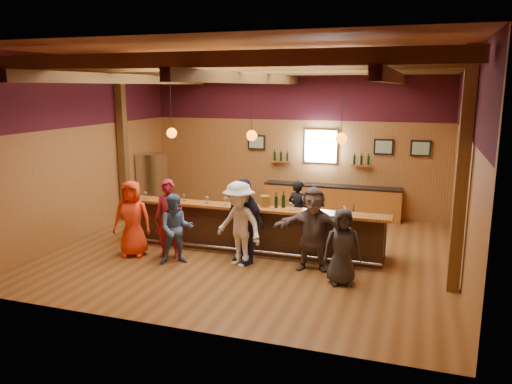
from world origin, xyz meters
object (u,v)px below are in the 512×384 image
bartender (298,211)px  bar_counter (255,228)px  customer_white (239,224)px  customer_dark (342,247)px  ice_bucket (265,201)px  bottle_a (276,202)px  customer_redvest (169,219)px  customer_denim (176,229)px  customer_orange (132,219)px  back_bar_cabinet (331,201)px  customer_brown (313,229)px  customer_navy (244,221)px  stainless_fridge (152,183)px

bartender → bar_counter: bearing=69.7°
customer_white → bartender: customer_white is taller
customer_white → customer_dark: customer_white is taller
ice_bucket → bottle_a: bearing=-8.9°
customer_redvest → customer_denim: bearing=-51.8°
bar_counter → ice_bucket: (0.31, -0.20, 0.71)m
bar_counter → customer_white: customer_white is taller
customer_orange → ice_bucket: bearing=5.7°
bartender → ice_bucket: size_ratio=6.27×
bar_counter → back_bar_cabinet: size_ratio=1.57×
customer_dark → bartender: bartender is taller
customer_redvest → customer_dark: customer_redvest is taller
bartender → customer_dark: bearing=141.8°
customer_brown → bartender: 1.99m
customer_dark → bottle_a: bearing=125.1°
customer_white → bar_counter: bearing=115.3°
bar_counter → customer_navy: (0.08, -0.95, 0.42)m
customer_orange → customer_dark: 4.76m
customer_white → bottle_a: bearing=81.6°
bar_counter → stainless_fridge: bearing=149.2°
back_bar_cabinet → customer_redvest: 5.51m
customer_orange → customer_dark: customer_orange is taller
stainless_fridge → ice_bucket: 5.17m
customer_navy → bartender: (0.73, 1.89, -0.16)m
ice_bucket → bottle_a: 0.28m
customer_redvest → customer_dark: size_ratio=1.18×
bartender → ice_bucket: (-0.50, -1.14, 0.46)m
customer_orange → back_bar_cabinet: bearing=37.3°
customer_brown → customer_navy: bearing=173.5°
customer_orange → customer_navy: 2.58m
customer_navy → customer_brown: customer_navy is taller
customer_orange → customer_white: (2.51, 0.16, 0.05)m
stainless_fridge → customer_orange: bearing=-66.4°
customer_redvest → bartender: bearing=30.8°
customer_white → bottle_a: (0.56, 0.89, 0.33)m
bar_counter → customer_denim: size_ratio=4.09×
bar_counter → stainless_fridge: stainless_fridge is taller
customer_redvest → bottle_a: customer_redvest is taller
customer_orange → customer_brown: size_ratio=0.98×
stainless_fridge → customer_brown: 6.60m
back_bar_cabinet → customer_orange: (-3.66, -4.87, 0.39)m
customer_navy → customer_brown: (1.49, 0.06, -0.05)m
bartender → ice_bucket: bearing=86.9°
customer_white → customer_brown: customer_white is taller
stainless_fridge → customer_dark: size_ratio=1.20×
stainless_fridge → customer_dark: (6.40, -3.93, -0.15)m
stainless_fridge → customer_navy: size_ratio=0.96×
back_bar_cabinet → bottle_a: 3.94m
back_bar_cabinet → bottle_a: bearing=-98.8°
bartender → bottle_a: 1.30m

